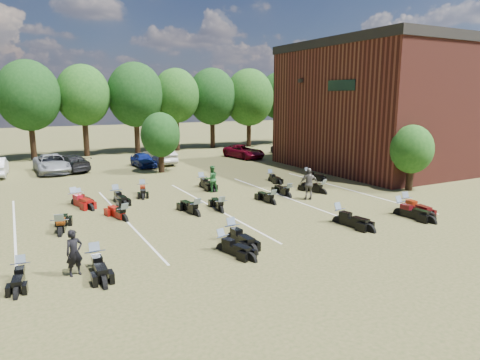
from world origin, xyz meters
TOP-DOWN VIEW (x-y plane):
  - ground at (0.00, 0.00)m, footprint 160.00×160.00m
  - car_2 at (-10.02, 19.51)m, footprint 2.79×5.54m
  - car_3 at (-8.65, 19.58)m, footprint 3.31×5.16m
  - car_4 at (-2.59, 18.88)m, footprint 1.74×3.83m
  - car_5 at (-0.77, 19.91)m, footprint 2.02×4.96m
  - car_6 at (8.06, 19.67)m, footprint 3.02×5.20m
  - car_7 at (13.34, 19.86)m, footprint 2.84×5.24m
  - person_black at (-11.16, -3.28)m, footprint 0.69×0.55m
  - person_green at (-1.41, 6.71)m, footprint 0.88×0.70m
  - person_grey at (2.87, 1.91)m, footprint 1.24×0.96m
  - motorcycle_0 at (-12.85, -2.71)m, footprint 0.90×2.10m
  - motorcycle_1 at (-10.43, -2.98)m, footprint 0.79×2.37m
  - motorcycle_2 at (-5.55, -3.49)m, footprint 1.32×2.33m
  - motorcycle_3 at (-4.62, -2.54)m, footprint 0.82×2.48m
  - motorcycle_4 at (1.25, -2.70)m, footprint 1.19×2.61m
  - motorcycle_5 at (5.07, -3.07)m, footprint 1.02×2.57m
  - motorcycle_6 at (6.15, -2.55)m, footprint 1.10×2.58m
  - motorcycle_7 at (-8.07, 2.69)m, footprint 1.24×2.41m
  - motorcycle_8 at (-11.16, 1.76)m, footprint 1.30×2.63m
  - motorcycle_9 at (-4.49, 1.83)m, footprint 0.97×2.45m
  - motorcycle_10 at (0.37, 2.04)m, footprint 0.71×2.20m
  - motorcycle_11 at (-3.04, 1.85)m, footprint 1.07×2.33m
  - motorcycle_12 at (4.66, 2.83)m, footprint 1.33×2.51m
  - motorcycle_13 at (2.19, 3.10)m, footprint 0.84×2.27m
  - motorcycle_14 at (-9.50, 8.02)m, footprint 1.10×2.11m
  - motorcycle_15 at (-9.83, 7.34)m, footprint 1.58×2.64m
  - motorcycle_16 at (-7.50, 7.20)m, footprint 0.93×2.46m
  - motorcycle_17 at (-5.55, 8.42)m, footprint 1.25×2.34m
  - motorcycle_18 at (-1.31, 8.58)m, footprint 0.81×2.48m
  - motorcycle_19 at (4.07, 8.19)m, footprint 0.90×2.15m
  - motorcycle_20 at (6.93, 7.49)m, footprint 1.19×2.24m
  - brick_building at (22.00, 9.00)m, footprint 25.40×15.20m
  - tree_line at (-1.00, 29.00)m, footprint 56.00×6.00m
  - young_tree_near_building at (10.50, 1.00)m, footprint 2.80×2.80m
  - young_tree_midfield at (-2.00, 15.50)m, footprint 3.20×3.20m
  - parking_lines at (-3.00, 3.00)m, footprint 20.10×14.00m

SIDE VIEW (x-z plane):
  - ground at x=0.00m, z-range 0.00..0.00m
  - motorcycle_0 at x=-12.85m, z-range -0.57..0.57m
  - motorcycle_1 at x=-10.43m, z-range -0.66..0.66m
  - motorcycle_2 at x=-5.55m, z-range -0.62..0.62m
  - motorcycle_3 at x=-4.62m, z-range -0.69..0.69m
  - motorcycle_4 at x=1.25m, z-range -0.70..0.70m
  - motorcycle_5 at x=5.07m, z-range -0.70..0.70m
  - motorcycle_6 at x=6.15m, z-range -0.70..0.70m
  - motorcycle_7 at x=-8.07m, z-range -0.64..0.64m
  - motorcycle_8 at x=-11.16m, z-range -0.70..0.70m
  - motorcycle_9 at x=-4.49m, z-range -0.67..0.67m
  - motorcycle_10 at x=0.37m, z-range -0.61..0.61m
  - motorcycle_11 at x=-3.04m, z-range -0.62..0.62m
  - motorcycle_12 at x=4.66m, z-range -0.67..0.67m
  - motorcycle_13 at x=2.19m, z-range -0.62..0.62m
  - motorcycle_14 at x=-9.50m, z-range -0.56..0.56m
  - motorcycle_15 at x=-9.83m, z-range -0.70..0.70m
  - motorcycle_16 at x=-7.50m, z-range -0.67..0.67m
  - motorcycle_17 at x=-5.55m, z-range -0.62..0.62m
  - motorcycle_18 at x=-1.31m, z-range -0.69..0.69m
  - motorcycle_19 at x=4.07m, z-range -0.58..0.58m
  - motorcycle_20 at x=6.93m, z-range -0.60..0.60m
  - parking_lines at x=-3.00m, z-range 0.00..0.01m
  - car_4 at x=-2.59m, z-range 0.00..1.27m
  - car_6 at x=8.06m, z-range 0.00..1.36m
  - car_3 at x=-8.65m, z-range 0.00..1.39m
  - car_7 at x=13.34m, z-range 0.00..1.44m
  - car_2 at x=-10.02m, z-range 0.00..1.50m
  - car_5 at x=-0.77m, z-range 0.00..1.60m
  - person_black at x=-11.16m, z-range 0.00..1.66m
  - person_green at x=-1.41m, z-range 0.00..1.75m
  - person_grey at x=2.87m, z-range 0.00..1.96m
  - young_tree_near_building at x=10.50m, z-range 0.67..4.83m
  - young_tree_midfield at x=-2.00m, z-range 0.74..5.44m
  - brick_building at x=22.00m, z-range 0.01..10.71m
  - tree_line at x=-1.00m, z-range 1.42..11.20m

